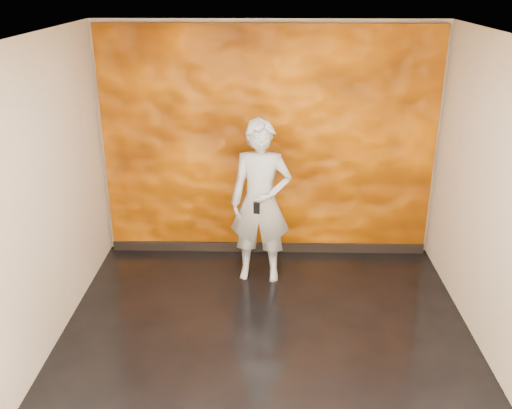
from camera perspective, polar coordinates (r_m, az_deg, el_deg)
name	(u,v)px	position (r m, az deg, el deg)	size (l,w,h in m)	color
room	(267,207)	(4.89, 1.16, -0.21)	(4.02, 4.02, 2.81)	black
feature_wall	(268,145)	(6.75, 1.25, 5.97)	(3.90, 0.06, 2.75)	#FD7B00
baseboard	(268,247)	(7.20, 1.16, -4.26)	(3.90, 0.04, 0.12)	black
man	(261,202)	(6.26, 0.48, 0.23)	(0.67, 0.44, 1.85)	#989EA7
phone	(257,208)	(6.02, 0.06, -0.38)	(0.07, 0.01, 0.13)	black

